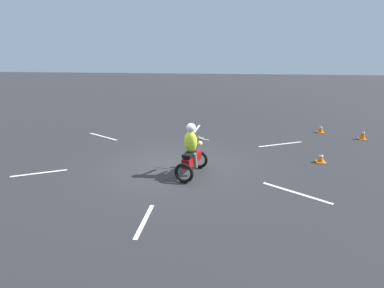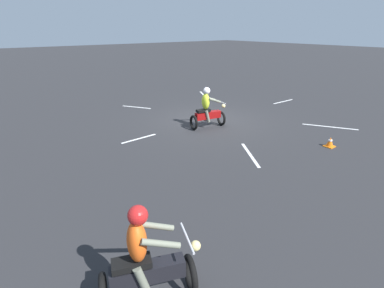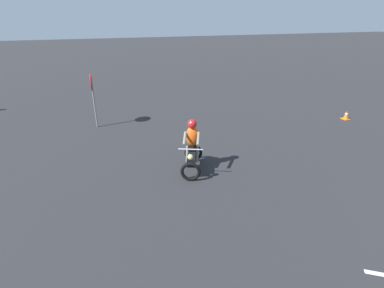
# 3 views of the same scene
# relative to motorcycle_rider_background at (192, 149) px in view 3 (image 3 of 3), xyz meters

# --- Properties ---
(motorcycle_rider_background) EXTENTS (1.54, 1.09, 1.66)m
(motorcycle_rider_background) POSITION_rel_motorcycle_rider_background_xyz_m (0.00, 0.00, 0.00)
(motorcycle_rider_background) COLOR black
(motorcycle_rider_background) RESTS_ON ground
(stop_sign) EXTENTS (0.70, 0.08, 2.30)m
(stop_sign) POSITION_rel_motorcycle_rider_background_xyz_m (4.92, 2.74, 0.91)
(stop_sign) COLOR slate
(stop_sign) RESTS_ON ground
(traffic_cone_near_left) EXTENTS (0.32, 0.32, 0.38)m
(traffic_cone_near_left) POSITION_rel_motorcycle_rider_background_xyz_m (2.40, -8.30, -0.54)
(traffic_cone_near_left) COLOR orange
(traffic_cone_near_left) RESTS_ON ground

